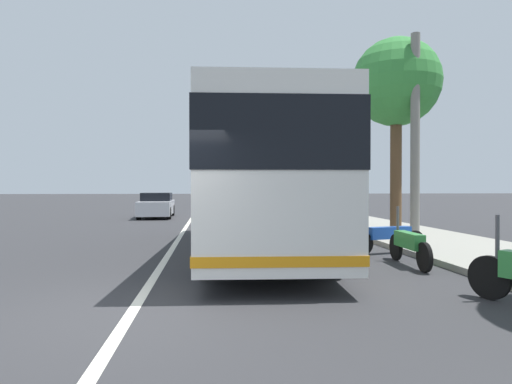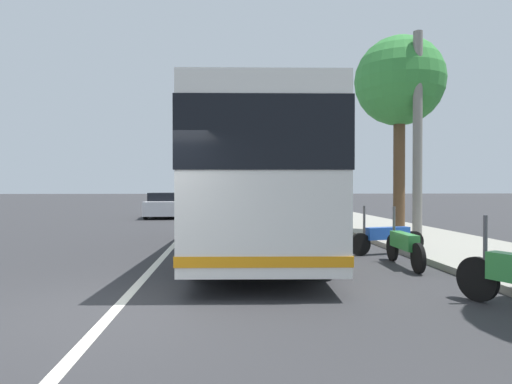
% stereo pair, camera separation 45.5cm
% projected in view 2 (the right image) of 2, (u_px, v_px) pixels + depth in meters
% --- Properties ---
extents(ground_plane, '(220.00, 220.00, 0.00)m').
position_uv_depth(ground_plane, '(115.00, 310.00, 5.95)').
color(ground_plane, '#2D2D30').
extents(sidewalk_curb, '(110.00, 3.60, 0.14)m').
position_uv_depth(sidewalk_curb, '(389.00, 230.00, 16.45)').
color(sidewalk_curb, gray).
rests_on(sidewalk_curb, ground).
extents(lane_divider_line, '(110.00, 0.16, 0.01)m').
position_uv_depth(lane_divider_line, '(185.00, 233.00, 15.92)').
color(lane_divider_line, silver).
rests_on(lane_divider_line, ground).
extents(coach_bus, '(10.92, 3.19, 3.40)m').
position_uv_depth(coach_bus, '(257.00, 177.00, 11.65)').
color(coach_bus, silver).
rests_on(coach_bus, ground).
extents(motorcycle_by_tree, '(2.05, 0.28, 1.25)m').
position_uv_depth(motorcycle_by_tree, '(404.00, 245.00, 9.24)').
color(motorcycle_by_tree, black).
rests_on(motorcycle_by_tree, ground).
extents(motorcycle_mid_row, '(0.61, 2.09, 1.23)m').
position_uv_depth(motorcycle_mid_row, '(387.00, 237.00, 10.92)').
color(motorcycle_mid_row, black).
rests_on(motorcycle_mid_row, ground).
extents(car_behind_bus, '(4.61, 1.87, 1.38)m').
position_uv_depth(car_behind_bus, '(164.00, 205.00, 24.53)').
color(car_behind_bus, silver).
rests_on(car_behind_bus, ground).
extents(car_side_street, '(4.62, 1.87, 1.53)m').
position_uv_depth(car_side_street, '(232.00, 198.00, 39.82)').
color(car_side_street, navy).
rests_on(car_side_street, ground).
extents(car_far_distant, '(4.49, 1.99, 1.46)m').
position_uv_depth(car_far_distant, '(234.00, 196.00, 51.57)').
color(car_far_distant, navy).
rests_on(car_far_distant, ground).
extents(car_ahead_same_lane, '(4.82, 2.18, 1.36)m').
position_uv_depth(car_ahead_same_lane, '(234.00, 195.00, 57.29)').
color(car_ahead_same_lane, '#2D7238').
rests_on(car_ahead_same_lane, ground).
extents(roadside_tree_mid_block, '(3.05, 3.05, 6.88)m').
position_uv_depth(roadside_tree_mid_block, '(399.00, 83.00, 15.03)').
color(roadside_tree_mid_block, brown).
rests_on(roadside_tree_mid_block, ground).
extents(utility_pole, '(0.29, 0.29, 6.59)m').
position_uv_depth(utility_pole, '(418.00, 136.00, 13.75)').
color(utility_pole, slate).
rests_on(utility_pole, ground).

